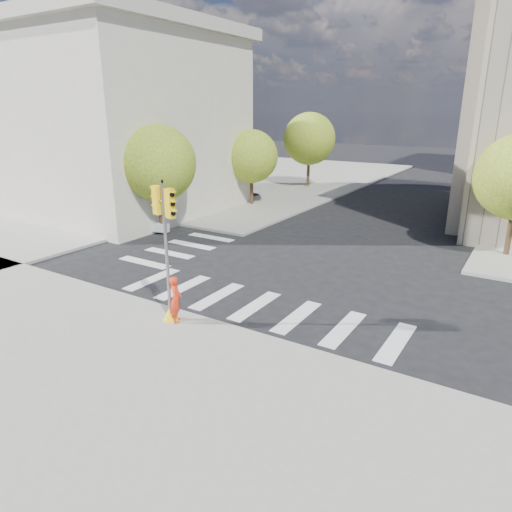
{
  "coord_description": "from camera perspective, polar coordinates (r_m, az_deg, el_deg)",
  "views": [
    {
      "loc": [
        8.45,
        -15.58,
        7.23
      ],
      "look_at": [
        0.05,
        -2.18,
        2.1
      ],
      "focal_mm": 32.0,
      "sensor_mm": 36.0,
      "label": 1
    }
  ],
  "objects": [
    {
      "name": "ground",
      "position": [
        19.15,
        3.35,
        -4.25
      ],
      "size": [
        160.0,
        160.0,
        0.0
      ],
      "primitive_type": "plane",
      "color": "black",
      "rests_on": "ground"
    },
    {
      "name": "sidewalk_near",
      "position": [
        11.98,
        -24.92,
        -20.64
      ],
      "size": [
        30.0,
        14.0,
        0.15
      ],
      "primitive_type": "cube",
      "color": "gray",
      "rests_on": "ground"
    },
    {
      "name": "sidewalk_far_left",
      "position": [
        50.89,
        -2.31,
        9.87
      ],
      "size": [
        28.0,
        40.0,
        0.15
      ],
      "primitive_type": "cube",
      "color": "gray",
      "rests_on": "ground"
    },
    {
      "name": "classical_building",
      "position": [
        36.96,
        -19.01,
        15.82
      ],
      "size": [
        19.0,
        15.0,
        12.7
      ],
      "color": "beige",
      "rests_on": "ground"
    },
    {
      "name": "tree_lw_near",
      "position": [
        27.42,
        -12.14,
        11.24
      ],
      "size": [
        4.4,
        4.4,
        6.41
      ],
      "color": "#382616",
      "rests_on": "ground"
    },
    {
      "name": "tree_lw_mid",
      "position": [
        35.3,
        -0.58,
        12.33
      ],
      "size": [
        4.0,
        4.0,
        5.77
      ],
      "color": "#382616",
      "rests_on": "ground"
    },
    {
      "name": "tree_lw_far",
      "position": [
        43.97,
        6.69,
        14.34
      ],
      "size": [
        4.8,
        4.8,
        6.95
      ],
      "color": "#382616",
      "rests_on": "ground"
    },
    {
      "name": "traffic_signal",
      "position": [
        15.69,
        -11.03,
        -0.88
      ],
      "size": [
        1.08,
        0.56,
        4.92
      ],
      "rotation": [
        0.0,
        0.0,
        -0.26
      ],
      "color": "yellow",
      "rests_on": "sidewalk_near"
    },
    {
      "name": "photographer",
      "position": [
        15.99,
        -9.98,
        -5.34
      ],
      "size": [
        0.68,
        0.72,
        1.66
      ],
      "primitive_type": "imported",
      "rotation": [
        0.0,
        0.0,
        2.23
      ],
      "color": "red",
      "rests_on": "sidewalk_near"
    },
    {
      "name": "planter_wall",
      "position": [
        29.42,
        -16.04,
        3.84
      ],
      "size": [
        5.94,
        1.71,
        0.5
      ],
      "primitive_type": "cube",
      "rotation": [
        0.0,
        0.0,
        0.22
      ],
      "color": "silver",
      "rests_on": "sidewalk_left_near"
    }
  ]
}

